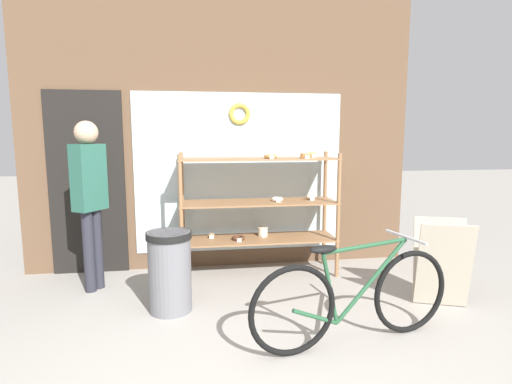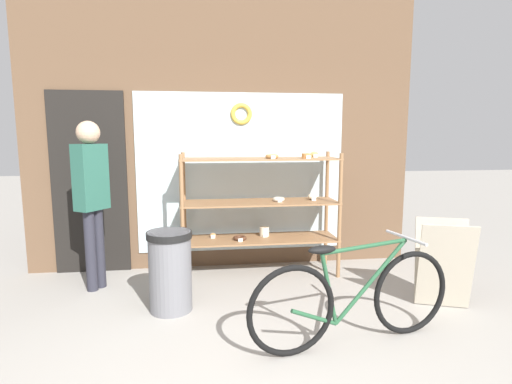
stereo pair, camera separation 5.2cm
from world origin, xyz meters
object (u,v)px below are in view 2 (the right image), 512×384
object	(u,v)px
display_case	(262,202)
pedestrian	(92,191)
bicycle	(354,298)
trash_bin	(170,268)
sandwich_board	(443,264)

from	to	relation	value
display_case	pedestrian	distance (m)	1.81
bicycle	pedestrian	distance (m)	2.75
display_case	trash_bin	bearing A→B (deg)	-138.35
trash_bin	sandwich_board	bearing A→B (deg)	-5.81
display_case	trash_bin	world-z (taller)	display_case
bicycle	trash_bin	world-z (taller)	bicycle
bicycle	pedestrian	xyz separation A→B (m)	(-2.25, 1.44, 0.67)
display_case	trash_bin	xyz separation A→B (m)	(-0.97, -0.86, -0.44)
sandwich_board	trash_bin	bearing A→B (deg)	-165.20
sandwich_board	trash_bin	distance (m)	2.53
pedestrian	display_case	bearing A→B (deg)	130.82
bicycle	trash_bin	bearing A→B (deg)	139.46
sandwich_board	trash_bin	xyz separation A→B (m)	(-2.52, 0.26, -0.01)
pedestrian	sandwich_board	bearing A→B (deg)	108.60
bicycle	sandwich_board	xyz separation A→B (m)	(1.09, 0.55, 0.04)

